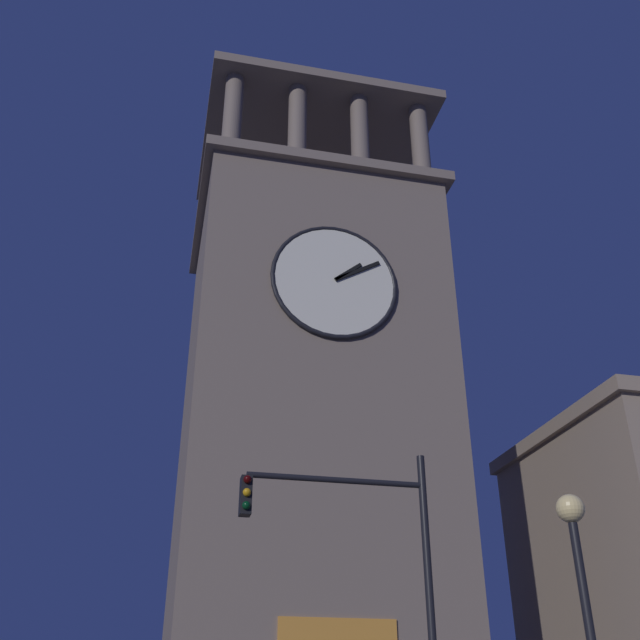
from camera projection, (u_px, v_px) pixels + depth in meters
name	position (u px, v px, depth m)	size (l,w,h in m)	color
clocktower	(308.00, 441.00, 25.94)	(9.16, 8.78, 26.15)	#75665B
traffic_signal_near	(372.00, 567.00, 14.13)	(3.81, 0.41, 6.50)	black
street_lamp	(583.00, 590.00, 10.91)	(0.44, 0.44, 4.78)	black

